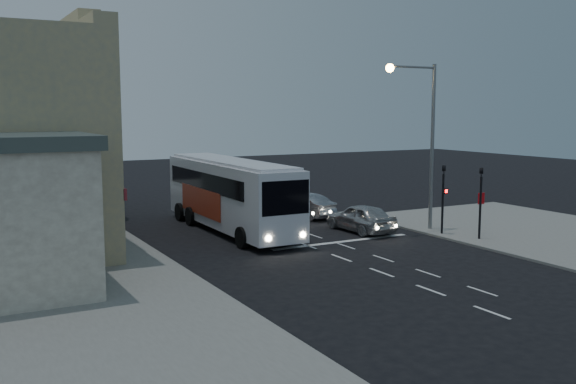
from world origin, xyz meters
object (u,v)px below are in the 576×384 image
traffic_signal_main (443,191)px  regulatory_sign (480,206)px  car_sedan_c (230,187)px  car_sedan_a (301,206)px  car_extra (208,180)px  streetlight (423,127)px  car_suv (361,218)px  traffic_signal_side (481,194)px  car_sedan_b (269,195)px  street_tree (81,146)px  tour_bus (230,193)px

traffic_signal_main → regulatory_sign: 2.14m
car_sedan_c → regulatory_sign: 21.45m
car_sedan_a → car_sedan_c: (0.03, 11.06, 0.02)m
car_extra → traffic_signal_main: bearing=94.3°
streetlight → car_sedan_c: bearing=100.5°
car_suv → regulatory_sign: 6.38m
car_sedan_a → traffic_signal_side: 11.64m
car_sedan_b → car_extra: size_ratio=1.33×
car_sedan_c → streetlight: size_ratio=0.61×
car_extra → regulatory_sign: size_ratio=1.93×
traffic_signal_side → regulatory_sign: traffic_signal_side is taller
car_suv → regulatory_sign: (4.87, -4.04, 0.81)m
regulatory_sign → street_tree: (-17.51, 15.26, 2.90)m
car_suv → car_extra: 22.84m
car_suv → streetlight: (2.92, -1.60, 4.95)m
street_tree → car_suv: bearing=-41.6°
car_sedan_c → traffic_signal_main: (3.64, -19.74, 1.66)m
traffic_signal_side → streetlight: 4.84m
traffic_signal_side → regulatory_sign: size_ratio=1.86×
car_sedan_a → traffic_signal_main: 9.58m
car_extra → regulatory_sign: regulatory_sign is taller
regulatory_sign → tour_bus: bearing=145.0°
regulatory_sign → streetlight: 5.18m
street_tree → car_sedan_c: bearing=24.3°
traffic_signal_side → regulatory_sign: (1.00, 0.96, -0.82)m
car_sedan_b → regulatory_sign: bearing=107.0°
car_suv → street_tree: (-12.63, 11.22, 3.71)m
regulatory_sign → car_sedan_b: bearing=108.5°
car_sedan_a → tour_bus: bearing=1.6°
tour_bus → car_sedan_b: size_ratio=2.29×
car_sedan_c → traffic_signal_main: traffic_signal_main is taller
tour_bus → car_extra: tour_bus is taller
car_sedan_c → streetlight: 19.28m
traffic_signal_main → streetlight: bearing=100.2°
traffic_signal_side → tour_bus: bearing=139.1°
traffic_signal_main → street_tree: (-15.81, 14.25, 2.08)m
car_suv → car_sedan_b: bearing=-91.9°
car_sedan_c → streetlight: (3.39, -18.32, 4.97)m
tour_bus → car_sedan_b: tour_bus is taller
traffic_signal_main → car_extra: bearing=96.8°
tour_bus → regulatory_sign: bearing=-34.5°
tour_bus → regulatory_sign: (11.05, -7.73, -0.54)m
car_suv → car_sedan_a: size_ratio=1.02×
traffic_signal_main → streetlight: size_ratio=0.46×
traffic_signal_side → streetlight: bearing=105.7°
car_suv → streetlight: streetlight is taller
car_sedan_b → street_tree: size_ratio=0.91×
car_sedan_a → car_sedan_c: bearing=-107.6°
tour_bus → car_sedan_a: tour_bus is taller
regulatory_sign → car_extra: bearing=100.1°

